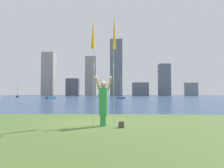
{
  "coord_description": "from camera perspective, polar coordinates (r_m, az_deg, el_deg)",
  "views": [
    {
      "loc": [
        1.05,
        -9.22,
        1.29
      ],
      "look_at": [
        0.13,
        15.16,
        2.32
      ],
      "focal_mm": 33.89,
      "sensor_mm": 36.0,
      "label": 1
    }
  ],
  "objects": [
    {
      "name": "ground",
      "position": [
        60.2,
        1.17,
        -3.71
      ],
      "size": [
        120.0,
        138.0,
        0.12
      ],
      "color": "#4C662D"
    },
    {
      "name": "person",
      "position": [
        8.34,
        -2.36,
        -4.69
      ],
      "size": [
        0.71,
        0.53,
        1.95
      ],
      "rotation": [
        0.0,
        0.0,
        -0.3
      ],
      "color": "green",
      "rests_on": "ground"
    },
    {
      "name": "kite_flag_left",
      "position": [
        8.6,
        -5.13,
        12.66
      ],
      "size": [
        0.16,
        0.55,
        4.24
      ],
      "color": "#B2B2B7",
      "rests_on": "ground"
    },
    {
      "name": "kite_flag_right",
      "position": [
        9.64,
        0.6,
        13.46
      ],
      "size": [
        0.16,
        1.35,
        4.79
      ],
      "color": "#B2B2B7",
      "rests_on": "ground"
    },
    {
      "name": "bag",
      "position": [
        7.99,
        2.51,
        -10.87
      ],
      "size": [
        0.22,
        0.13,
        0.23
      ],
      "color": "#4C4742",
      "rests_on": "ground"
    },
    {
      "name": "sailboat_0",
      "position": [
        47.97,
        2.39,
        -3.65
      ],
      "size": [
        1.83,
        2.44,
        5.26
      ],
      "color": "#2D6084",
      "rests_on": "ground"
    },
    {
      "name": "sailboat_2",
      "position": [
        49.11,
        -16.2,
        -3.5
      ],
      "size": [
        1.91,
        2.51,
        4.57
      ],
      "color": "#2D6084",
      "rests_on": "ground"
    },
    {
      "name": "sailboat_6",
      "position": [
        68.66,
        -24.13,
        -3.03
      ],
      "size": [
        1.5,
        2.26,
        5.14
      ],
      "color": "#2D6084",
      "rests_on": "ground"
    },
    {
      "name": "sailboat_7",
      "position": [
        56.0,
        -3.08,
        -1.6
      ],
      "size": [
        2.59,
        2.0,
        5.62
      ],
      "color": "silver",
      "rests_on": "ground"
    },
    {
      "name": "skyline_tower_0",
      "position": [
        111.33,
        -16.67,
        2.59
      ],
      "size": [
        6.02,
        5.7,
        21.64
      ],
      "color": "gray",
      "rests_on": "ground"
    },
    {
      "name": "skyline_tower_1",
      "position": [
        107.89,
        -10.55,
        -0.82
      ],
      "size": [
        5.86,
        5.99,
        8.46
      ],
      "color": "#565B66",
      "rests_on": "ground"
    },
    {
      "name": "skyline_tower_2",
      "position": [
        107.29,
        -5.74,
        2.19
      ],
      "size": [
        5.49,
        3.08,
        19.79
      ],
      "color": "gray",
      "rests_on": "ground"
    },
    {
      "name": "skyline_tower_3",
      "position": [
        104.84,
        1.15,
        4.5
      ],
      "size": [
        6.02,
        3.61,
        27.86
      ],
      "color": "slate",
      "rests_on": "ground"
    },
    {
      "name": "skyline_tower_4",
      "position": [
        103.53,
        7.62,
        -1.38
      ],
      "size": [
        7.49,
        7.78,
        6.26
      ],
      "color": "slate",
      "rests_on": "ground"
    },
    {
      "name": "skyline_tower_5",
      "position": [
        107.83,
        13.92,
        1.11
      ],
      "size": [
        5.48,
        5.42,
        15.6
      ],
      "color": "slate",
      "rests_on": "ground"
    },
    {
      "name": "skyline_tower_6",
      "position": [
        110.83,
        20.56,
        -1.3
      ],
      "size": [
        5.67,
        3.85,
        6.32
      ],
      "color": "gray",
      "rests_on": "ground"
    }
  ]
}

